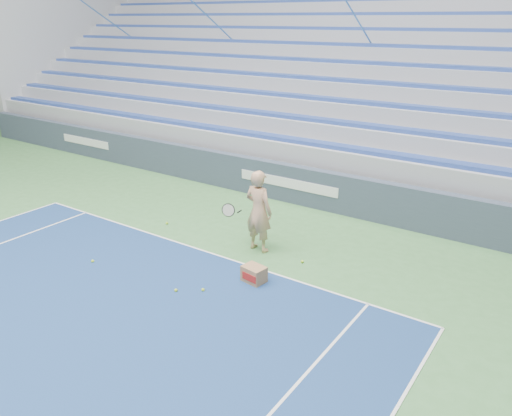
{
  "coord_description": "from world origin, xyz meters",
  "views": [
    {
      "loc": [
        6.96,
        4.05,
        5.02
      ],
      "look_at": [
        1.22,
        12.38,
        1.15
      ],
      "focal_mm": 35.0,
      "sensor_mm": 36.0,
      "label": 1
    }
  ],
  "objects": [
    {
      "name": "tennis_ball_4",
      "position": [
        1.26,
        10.5,
        0.03
      ],
      "size": [
        0.07,
        0.07,
        0.07
      ],
      "primitive_type": "sphere",
      "color": "#B0D52B",
      "rests_on": "ground"
    },
    {
      "name": "tennis_ball_0",
      "position": [
        -1.54,
        10.07,
        0.03
      ],
      "size": [
        0.07,
        0.07,
        0.07
      ],
      "primitive_type": "sphere",
      "color": "#B0D52B",
      "rests_on": "ground"
    },
    {
      "name": "tennis_ball_2",
      "position": [
        0.83,
        10.18,
        0.03
      ],
      "size": [
        0.07,
        0.07,
        0.07
      ],
      "primitive_type": "sphere",
      "color": "#B0D52B",
      "rests_on": "ground"
    },
    {
      "name": "sponsor_barrier",
      "position": [
        0.0,
        15.88,
        0.55
      ],
      "size": [
        30.0,
        0.32,
        1.1
      ],
      "color": "#354152",
      "rests_on": "ground"
    },
    {
      "name": "tennis_player",
      "position": [
        1.09,
        12.68,
        0.95
      ],
      "size": [
        0.97,
        0.87,
        1.91
      ],
      "color": "tan",
      "rests_on": "ground"
    },
    {
      "name": "tennis_ball_3",
      "position": [
        2.26,
        12.66,
        0.03
      ],
      "size": [
        0.07,
        0.07,
        0.07
      ],
      "primitive_type": "sphere",
      "color": "#B0D52B",
      "rests_on": "ground"
    },
    {
      "name": "ball_box",
      "position": [
        1.86,
        11.38,
        0.17
      ],
      "size": [
        0.5,
        0.41,
        0.34
      ],
      "color": "#946D48",
      "rests_on": "ground"
    },
    {
      "name": "bleachers",
      "position": [
        0.0,
        21.6,
        2.36
      ],
      "size": [
        31.0,
        9.15,
        7.3
      ],
      "color": "#97989F",
      "rests_on": "ground"
    },
    {
      "name": "tennis_ball_1",
      "position": [
        -1.72,
        12.57,
        0.03
      ],
      "size": [
        0.07,
        0.07,
        0.07
      ],
      "primitive_type": "sphere",
      "color": "#B0D52B",
      "rests_on": "ground"
    }
  ]
}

